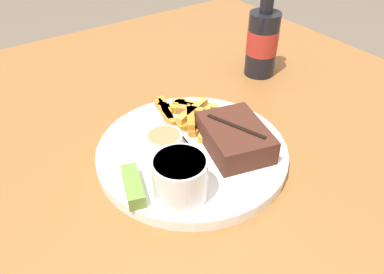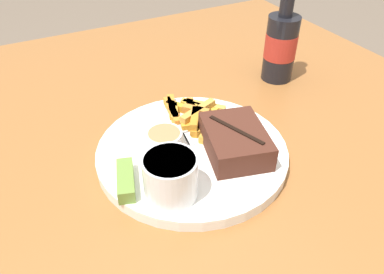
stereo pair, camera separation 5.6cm
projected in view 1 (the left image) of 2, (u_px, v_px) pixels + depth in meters
The scene contains 9 objects.
dining_table at pixel (192, 193), 0.63m from camera, with size 1.16×1.10×0.74m.
dinner_plate at pixel (192, 152), 0.58m from camera, with size 0.29×0.29×0.02m.
steak_portion at pixel (235, 137), 0.56m from camera, with size 0.13×0.11×0.04m.
fries_pile at pixel (190, 115), 0.63m from camera, with size 0.15×0.10×0.02m.
coleslaw_cup at pixel (180, 177), 0.47m from camera, with size 0.07×0.07×0.06m.
dipping_sauce_cup at pixel (164, 141), 0.56m from camera, with size 0.06×0.06×0.03m.
pickle_spear at pixel (133, 186), 0.49m from camera, with size 0.07×0.04×0.02m.
fork_utensil at pixel (172, 120), 0.62m from camera, with size 0.13×0.03×0.00m.
beer_bottle at pixel (262, 40), 0.75m from camera, with size 0.06×0.06×0.21m.
Camera 1 is at (0.36, -0.25, 1.12)m, focal length 35.00 mm.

